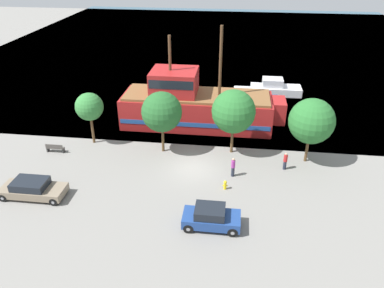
# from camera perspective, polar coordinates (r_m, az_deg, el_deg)

# --- Properties ---
(ground_plane) EXTENTS (160.00, 160.00, 0.00)m
(ground_plane) POSITION_cam_1_polar(r_m,az_deg,el_deg) (31.76, 0.16, -3.65)
(ground_plane) COLOR gray
(water_surface) EXTENTS (80.00, 80.00, 0.00)m
(water_surface) POSITION_cam_1_polar(r_m,az_deg,el_deg) (72.73, 4.52, 15.05)
(water_surface) COLOR #33566B
(water_surface) RESTS_ON ground
(pirate_ship) EXTENTS (16.43, 5.04, 10.15)m
(pirate_ship) POSITION_cam_1_polar(r_m,az_deg,el_deg) (38.44, 0.45, 5.92)
(pirate_ship) COLOR #A31E1E
(pirate_ship) RESTS_ON water_surface
(moored_boat_dockside) EXTENTS (6.65, 2.55, 1.93)m
(moored_boat_dockside) POSITION_cam_1_polar(r_m,az_deg,el_deg) (44.28, 8.55, 6.78)
(moored_boat_dockside) COLOR navy
(moored_boat_dockside) RESTS_ON water_surface
(moored_boat_outer) EXTENTS (6.20, 2.43, 1.97)m
(moored_boat_outer) POSITION_cam_1_polar(r_m,az_deg,el_deg) (48.28, 12.52, 8.30)
(moored_boat_outer) COLOR silver
(moored_boat_outer) RESTS_ON water_surface
(parked_car_curb_front) EXTENTS (3.85, 1.85, 1.55)m
(parked_car_curb_front) POSITION_cam_1_polar(r_m,az_deg,el_deg) (25.37, 2.92, -11.10)
(parked_car_curb_front) COLOR navy
(parked_car_curb_front) RESTS_ON ground_plane
(parked_car_curb_mid) EXTENTS (4.77, 2.00, 1.39)m
(parked_car_curb_mid) POSITION_cam_1_polar(r_m,az_deg,el_deg) (30.50, -23.14, -6.26)
(parked_car_curb_mid) COLOR #7F705B
(parked_car_curb_mid) RESTS_ON ground_plane
(fire_hydrant) EXTENTS (0.42, 0.25, 0.76)m
(fire_hydrant) POSITION_cam_1_polar(r_m,az_deg,el_deg) (29.09, 5.07, -6.18)
(fire_hydrant) COLOR yellow
(fire_hydrant) RESTS_ON ground_plane
(bench_promenade_east) EXTENTS (1.60, 0.45, 0.85)m
(bench_promenade_east) POSITION_cam_1_polar(r_m,az_deg,el_deg) (36.04, -20.15, -0.58)
(bench_promenade_east) COLOR #4C4742
(bench_promenade_east) RESTS_ON ground_plane
(pedestrian_walking_near) EXTENTS (0.32, 0.32, 1.69)m
(pedestrian_walking_near) POSITION_cam_1_polar(r_m,az_deg,el_deg) (30.44, 6.28, -3.50)
(pedestrian_walking_near) COLOR #232838
(pedestrian_walking_near) RESTS_ON ground_plane
(pedestrian_walking_far) EXTENTS (0.32, 0.32, 1.55)m
(pedestrian_walking_far) POSITION_cam_1_polar(r_m,az_deg,el_deg) (32.16, 14.02, -2.54)
(pedestrian_walking_far) COLOR #232838
(pedestrian_walking_far) RESTS_ON ground_plane
(tree_row_east) EXTENTS (2.55, 2.55, 4.95)m
(tree_row_east) POSITION_cam_1_polar(r_m,az_deg,el_deg) (35.39, -15.38, 5.47)
(tree_row_east) COLOR brown
(tree_row_east) RESTS_ON ground_plane
(tree_row_mideast) EXTENTS (3.55, 3.55, 5.66)m
(tree_row_mideast) POSITION_cam_1_polar(r_m,az_deg,el_deg) (32.63, -4.64, 4.89)
(tree_row_mideast) COLOR brown
(tree_row_mideast) RESTS_ON ground_plane
(tree_row_midwest) EXTENTS (3.81, 3.81, 5.91)m
(tree_row_midwest) POSITION_cam_1_polar(r_m,az_deg,el_deg) (32.49, 6.35, 4.94)
(tree_row_midwest) COLOR brown
(tree_row_midwest) RESTS_ON ground_plane
(tree_row_west) EXTENTS (3.81, 3.81, 5.73)m
(tree_row_west) POSITION_cam_1_polar(r_m,az_deg,el_deg) (32.49, 17.77, 3.33)
(tree_row_west) COLOR brown
(tree_row_west) RESTS_ON ground_plane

